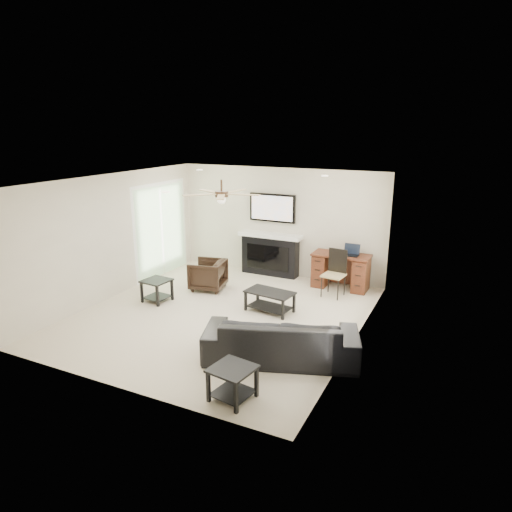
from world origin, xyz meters
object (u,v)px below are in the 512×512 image
object	(u,v)px
armchair	(208,275)
coffee_table	(270,301)
sofa	(281,338)
fireplace_unit	(270,235)
desk	(341,271)

from	to	relation	value
armchair	coffee_table	xyz separation A→B (m)	(1.70, -0.55, -0.12)
sofa	armchair	xyz separation A→B (m)	(-2.60, 2.15, -0.01)
armchair	fireplace_unit	xyz separation A→B (m)	(0.79, 1.49, 0.63)
armchair	desk	size ratio (longest dim) A/B	0.58
armchair	coffee_table	size ratio (longest dim) A/B	0.79
sofa	coffee_table	xyz separation A→B (m)	(-0.90, 1.60, -0.14)
fireplace_unit	sofa	bearing A→B (deg)	-63.59
fireplace_unit	desk	distance (m)	1.86
desk	coffee_table	bearing A→B (deg)	-114.56
coffee_table	desk	world-z (taller)	desk
armchair	fireplace_unit	world-z (taller)	fireplace_unit
fireplace_unit	coffee_table	bearing A→B (deg)	-66.01
armchair	coffee_table	bearing A→B (deg)	60.59
sofa	fireplace_unit	size ratio (longest dim) A/B	1.20
fireplace_unit	desk	world-z (taller)	fireplace_unit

